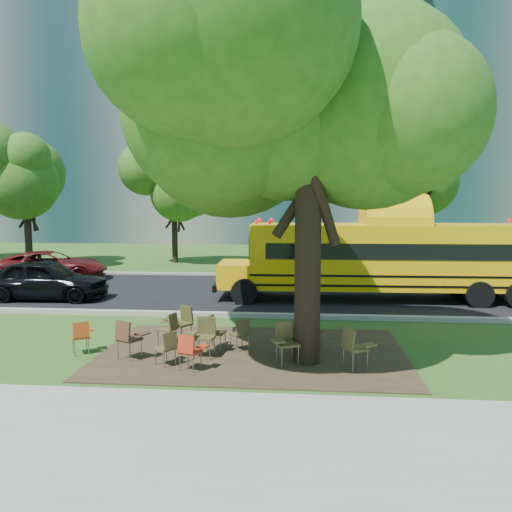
# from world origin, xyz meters

# --- Properties ---
(ground) EXTENTS (160.00, 160.00, 0.00)m
(ground) POSITION_xyz_m (0.00, 0.00, 0.00)
(ground) COLOR #385A1C
(ground) RESTS_ON ground
(sidewalk) EXTENTS (60.00, 4.00, 0.04)m
(sidewalk) POSITION_xyz_m (0.00, -5.00, 0.02)
(sidewalk) COLOR gray
(sidewalk) RESTS_ON ground
(dirt_patch) EXTENTS (7.00, 4.50, 0.03)m
(dirt_patch) POSITION_xyz_m (1.00, -0.50, 0.01)
(dirt_patch) COLOR #382819
(dirt_patch) RESTS_ON ground
(asphalt_road) EXTENTS (80.00, 8.00, 0.04)m
(asphalt_road) POSITION_xyz_m (0.00, 7.00, 0.02)
(asphalt_road) COLOR black
(asphalt_road) RESTS_ON ground
(kerb_near) EXTENTS (80.00, 0.25, 0.14)m
(kerb_near) POSITION_xyz_m (0.00, 3.00, 0.07)
(kerb_near) COLOR gray
(kerb_near) RESTS_ON ground
(kerb_far) EXTENTS (80.00, 0.25, 0.14)m
(kerb_far) POSITION_xyz_m (0.00, 11.10, 0.07)
(kerb_far) COLOR gray
(kerb_far) RESTS_ON ground
(building_main) EXTENTS (38.00, 16.00, 22.00)m
(building_main) POSITION_xyz_m (-8.00, 36.00, 11.00)
(building_main) COLOR slate
(building_main) RESTS_ON ground
(bg_tree_0) EXTENTS (5.20, 5.20, 7.18)m
(bg_tree_0) POSITION_xyz_m (-12.00, 13.00, 4.57)
(bg_tree_0) COLOR black
(bg_tree_0) RESTS_ON ground
(bg_tree_2) EXTENTS (4.80, 4.80, 6.62)m
(bg_tree_2) POSITION_xyz_m (-5.00, 16.00, 4.21)
(bg_tree_2) COLOR black
(bg_tree_2) RESTS_ON ground
(bg_tree_3) EXTENTS (5.60, 5.60, 7.84)m
(bg_tree_3) POSITION_xyz_m (8.00, 14.00, 5.03)
(bg_tree_3) COLOR black
(bg_tree_3) RESTS_ON ground
(main_tree) EXTENTS (7.20, 7.20, 9.59)m
(main_tree) POSITION_xyz_m (2.24, -1.12, 5.98)
(main_tree) COLOR black
(main_tree) RESTS_ON ground
(school_bus) EXTENTS (11.13, 2.75, 2.71)m
(school_bus) POSITION_xyz_m (5.22, 6.00, 1.56)
(school_bus) COLOR #E8A907
(school_bus) RESTS_ON ground
(chair_0) EXTENTS (0.52, 0.64, 0.78)m
(chair_0) POSITION_xyz_m (-2.92, -0.92, 0.48)
(chair_0) COLOR #A53E11
(chair_0) RESTS_ON ground
(chair_1) EXTENTS (0.76, 0.60, 0.92)m
(chair_1) POSITION_xyz_m (-1.68, -1.31, 0.57)
(chair_1) COLOR #49291A
(chair_1) RESTS_ON ground
(chair_2) EXTENTS (0.52, 0.66, 0.77)m
(chair_2) POSITION_xyz_m (-0.72, -1.60, 0.47)
(chair_2) COLOR brown
(chair_2) RESTS_ON ground
(chair_3) EXTENTS (0.64, 0.54, 0.92)m
(chair_3) POSITION_xyz_m (-0.07, -0.92, 0.57)
(chair_3) COLOR #48451F
(chair_3) RESTS_ON ground
(chair_4) EXTENTS (0.64, 0.50, 0.81)m
(chair_4) POSITION_xyz_m (-0.16, -1.91, 0.50)
(chair_4) COLOR #AC2D12
(chair_4) RESTS_ON ground
(chair_5) EXTENTS (0.64, 0.71, 0.93)m
(chair_5) POSITION_xyz_m (1.78, -1.30, 0.58)
(chair_5) COLOR brown
(chair_5) RESTS_ON ground
(chair_6) EXTENTS (0.59, 0.58, 0.85)m
(chair_6) POSITION_xyz_m (1.84, -0.90, 0.53)
(chair_6) COLOR #422D17
(chair_6) RESTS_ON ground
(chair_7) EXTENTS (0.73, 0.61, 0.91)m
(chair_7) POSITION_xyz_m (3.21, -1.54, 0.56)
(chair_7) COLOR brown
(chair_7) RESTS_ON ground
(chair_8) EXTENTS (0.50, 0.63, 0.82)m
(chair_8) POSITION_xyz_m (-1.07, -0.13, 0.51)
(chair_8) COLOR brown
(chair_8) RESTS_ON ground
(chair_9) EXTENTS (0.77, 0.61, 0.90)m
(chair_9) POSITION_xyz_m (-0.85, 0.27, 0.56)
(chair_9) COLOR #413F1C
(chair_9) RESTS_ON ground
(chair_10) EXTENTS (0.49, 0.62, 0.83)m
(chair_10) POSITION_xyz_m (0.07, -0.38, 0.51)
(chair_10) COLOR #423E1C
(chair_10) RESTS_ON ground
(chair_11) EXTENTS (0.53, 0.66, 0.79)m
(chair_11) POSITION_xyz_m (0.73, -0.41, 0.49)
(chair_11) COLOR #463F1E
(chair_11) RESTS_ON ground
(chair_12) EXTENTS (0.54, 0.69, 0.89)m
(chair_12) POSITION_xyz_m (2.34, -0.23, 0.55)
(chair_12) COLOR #4B321A
(chair_12) RESTS_ON ground
(black_car) EXTENTS (4.35, 1.89, 1.46)m
(black_car) POSITION_xyz_m (-6.90, 5.02, 0.73)
(black_car) COLOR black
(black_car) RESTS_ON ground
(bg_car_red) EXTENTS (5.19, 3.32, 1.33)m
(bg_car_red) POSITION_xyz_m (-8.82, 9.06, 0.67)
(bg_car_red) COLOR #4F0D0F
(bg_car_red) RESTS_ON ground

